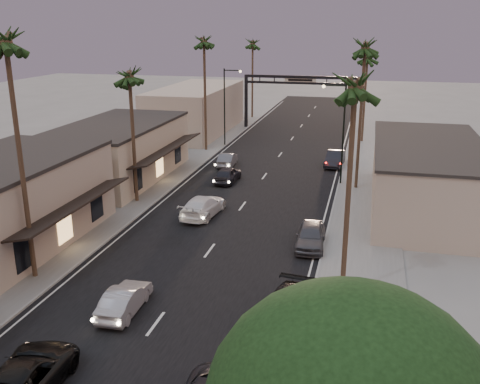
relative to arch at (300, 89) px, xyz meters
The scene contains 26 objects.
ground 30.50m from the arch, 90.00° to the right, with size 200.00×200.00×0.00m, color slate.
road 25.60m from the arch, 90.00° to the right, with size 14.00×120.00×0.02m, color black.
sidewalk_left 21.07m from the arch, 117.83° to the right, with size 5.00×92.00×0.12m, color slate.
sidewalk_right 21.07m from the arch, 62.17° to the right, with size 5.00×92.00×0.12m, color slate.
storefront_mid 45.96m from the arch, 106.46° to the right, with size 8.00×14.00×5.50m, color #A59584.
storefront_far 31.02m from the arch, 114.91° to the right, with size 8.00×16.00×5.00m, color tan.
storefront_dist 14.16m from the arch, 158.97° to the right, with size 8.00×20.00×6.00m, color #A59584.
building_right 33.24m from the arch, 64.98° to the right, with size 8.00×18.00×5.00m, color #A59584.
arch is the anchor object (origin of this frame).
streetlight_right 25.94m from the arch, 74.53° to the right, with size 2.13×0.30×9.00m.
streetlight_left 13.85m from the arch, 119.97° to the right, with size 2.13×0.30×9.00m.
palm_lb 49.39m from the arch, 100.16° to the right, with size 3.20×3.20×15.20m.
palm_lc 35.41m from the arch, 104.20° to the right, with size 3.20×3.20×12.20m.
palm_ld 18.61m from the arch, 119.83° to the right, with size 3.20×3.20×14.20m.
palm_ra 47.17m from the arch, 79.41° to the right, with size 3.20×3.20×13.20m.
palm_rb 28.24m from the arch, 71.70° to the right, with size 3.20×3.20×14.20m.
palm_rc 11.59m from the arch, 34.89° to the right, with size 3.20×3.20×12.20m.
palm_far 12.96m from the arch, 136.05° to the left, with size 3.20×3.20×13.20m.
oncoming_pickup 57.27m from the arch, 92.93° to the right, with size 2.56×5.54×1.54m, color black.
oncoming_silver 50.56m from the arch, 92.19° to the right, with size 1.45×4.15×1.37m, color gray.
oncoming_white 36.22m from the arch, 93.80° to the right, with size 2.14×5.27×1.53m, color silver.
oncoming_dgrey 27.31m from the arch, 96.19° to the right, with size 1.70×4.21×1.44m, color black.
oncoming_grey_far 22.21m from the arch, 101.73° to the right, with size 1.47×4.21×1.39m, color #56575C.
curbside_black 50.69m from the arch, 83.04° to the right, with size 2.31×5.67×1.65m, color black.
curbside_grey 40.58m from the arch, 81.16° to the right, with size 1.81×4.51×1.54m, color #424246.
curbside_far 20.09m from the arch, 71.48° to the right, with size 1.61×4.60×1.52m, color black.
Camera 1 is at (9.38, -2.11, 13.90)m, focal length 40.00 mm.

